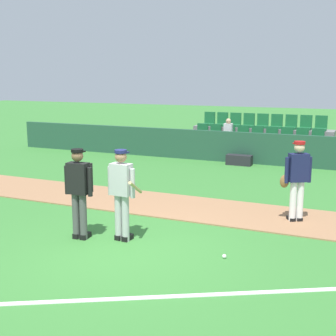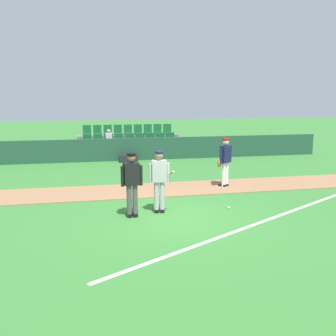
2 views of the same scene
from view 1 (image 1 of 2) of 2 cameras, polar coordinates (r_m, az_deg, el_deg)
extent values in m
plane|color=#387A33|center=(8.59, -5.60, -9.95)|extent=(80.00, 80.00, 0.00)
cube|color=#9E704C|center=(11.14, 1.99, -4.82)|extent=(28.00, 2.02, 0.03)
cube|color=white|center=(7.22, 14.20, -14.47)|extent=(10.50, 5.99, 0.01)
cube|color=#234C38|center=(16.90, 10.00, 2.43)|extent=(20.00, 0.16, 1.12)
cube|color=slate|center=(18.35, 11.06, 1.79)|extent=(5.55, 2.10, 0.30)
cube|color=slate|center=(17.89, 10.79, 2.69)|extent=(5.45, 0.85, 0.40)
cube|color=#196033|center=(18.38, 4.05, 3.87)|extent=(0.44, 0.40, 0.08)
cube|color=#196033|center=(18.55, 4.29, 4.71)|extent=(0.44, 0.08, 0.50)
cube|color=#196033|center=(18.20, 5.68, 3.77)|extent=(0.44, 0.40, 0.08)
cube|color=#196033|center=(18.38, 5.91, 4.62)|extent=(0.44, 0.08, 0.50)
cube|color=#196033|center=(18.04, 7.34, 3.67)|extent=(0.44, 0.40, 0.08)
cube|color=#196033|center=(18.22, 7.56, 4.53)|extent=(0.44, 0.08, 0.50)
cube|color=silver|center=(18.05, 7.41, 4.63)|extent=(0.32, 0.22, 0.52)
sphere|color=tan|center=(18.01, 7.44, 5.74)|extent=(0.20, 0.20, 0.20)
cube|color=#196033|center=(17.89, 9.03, 3.56)|extent=(0.44, 0.40, 0.08)
cube|color=#196033|center=(18.07, 9.24, 4.43)|extent=(0.44, 0.08, 0.50)
cube|color=#196033|center=(17.76, 10.75, 3.44)|extent=(0.44, 0.40, 0.08)
cube|color=#196033|center=(17.94, 10.94, 4.32)|extent=(0.44, 0.08, 0.50)
cube|color=#196033|center=(17.64, 12.49, 3.33)|extent=(0.44, 0.40, 0.08)
cube|color=#196033|center=(17.83, 12.66, 4.21)|extent=(0.44, 0.08, 0.50)
cube|color=#196033|center=(17.55, 14.25, 3.20)|extent=(0.44, 0.40, 0.08)
cube|color=#196033|center=(17.73, 14.41, 4.09)|extent=(0.44, 0.08, 0.50)
cube|color=#196033|center=(17.46, 16.03, 3.07)|extent=(0.44, 0.40, 0.08)
cube|color=#196033|center=(17.65, 16.17, 3.97)|extent=(0.44, 0.08, 0.50)
cube|color=#196033|center=(17.40, 17.82, 2.94)|extent=(0.44, 0.40, 0.08)
cube|color=#196033|center=(17.58, 17.95, 3.84)|extent=(0.44, 0.08, 0.50)
cube|color=slate|center=(18.66, 11.44, 4.25)|extent=(5.45, 0.85, 0.40)
cube|color=#196033|center=(19.13, 4.94, 5.35)|extent=(0.44, 0.40, 0.08)
cube|color=#196033|center=(19.31, 5.16, 6.15)|extent=(0.44, 0.08, 0.50)
cube|color=#196033|center=(18.96, 6.51, 5.27)|extent=(0.44, 0.40, 0.08)
cube|color=#196033|center=(19.14, 6.73, 6.07)|extent=(0.44, 0.08, 0.50)
cube|color=#196033|center=(18.80, 8.12, 5.18)|extent=(0.44, 0.40, 0.08)
cube|color=#196033|center=(18.99, 8.32, 5.99)|extent=(0.44, 0.08, 0.50)
cube|color=#196033|center=(18.66, 9.75, 5.08)|extent=(0.44, 0.40, 0.08)
cube|color=#196033|center=(18.85, 9.94, 5.90)|extent=(0.44, 0.08, 0.50)
cube|color=#196033|center=(18.54, 11.40, 4.98)|extent=(0.44, 0.40, 0.08)
cube|color=#196033|center=(18.72, 11.58, 5.81)|extent=(0.44, 0.08, 0.50)
cube|color=#196033|center=(18.42, 13.07, 4.88)|extent=(0.44, 0.40, 0.08)
cube|color=#196033|center=(18.62, 13.24, 5.71)|extent=(0.44, 0.08, 0.50)
cube|color=#196033|center=(18.33, 14.77, 4.77)|extent=(0.44, 0.40, 0.08)
cube|color=#196033|center=(18.52, 14.92, 5.60)|extent=(0.44, 0.08, 0.50)
cube|color=#196033|center=(18.25, 16.47, 4.65)|extent=(0.44, 0.40, 0.08)
cube|color=#196033|center=(18.44, 16.61, 5.49)|extent=(0.44, 0.08, 0.50)
cube|color=#196033|center=(18.19, 18.19, 4.53)|extent=(0.44, 0.40, 0.08)
cube|color=#196033|center=(18.38, 18.31, 5.37)|extent=(0.44, 0.08, 0.50)
cylinder|color=#B2B2B2|center=(8.95, -6.10, -6.04)|extent=(0.14, 0.14, 0.90)
cylinder|color=#B2B2B2|center=(8.86, -5.24, -6.19)|extent=(0.14, 0.14, 0.90)
cube|color=black|center=(9.12, -5.84, -8.34)|extent=(0.14, 0.27, 0.10)
cube|color=black|center=(9.03, -4.98, -8.51)|extent=(0.14, 0.27, 0.10)
cube|color=#B2B2B2|center=(8.71, -5.77, -1.40)|extent=(0.41, 0.25, 0.60)
cylinder|color=#B2B2B2|center=(8.86, -7.11, -1.54)|extent=(0.09, 0.09, 0.55)
cylinder|color=#B2B2B2|center=(8.59, -4.37, -1.90)|extent=(0.09, 0.09, 0.55)
sphere|color=#9E7051|center=(8.63, -5.82, 1.39)|extent=(0.22, 0.22, 0.22)
cylinder|color=#191E4C|center=(8.61, -5.84, 2.05)|extent=(0.23, 0.23, 0.06)
cube|color=#191E4C|center=(8.70, -5.47, 1.94)|extent=(0.19, 0.13, 0.02)
cylinder|color=tan|center=(8.69, -4.01, -2.41)|extent=(0.24, 0.79, 0.41)
cylinder|color=#4C4C4C|center=(9.15, -11.23, -5.80)|extent=(0.14, 0.14, 0.90)
cylinder|color=#4C4C4C|center=(9.07, -10.37, -5.93)|extent=(0.14, 0.14, 0.90)
cube|color=black|center=(9.32, -10.94, -8.06)|extent=(0.13, 0.27, 0.10)
cube|color=black|center=(9.24, -10.09, -8.20)|extent=(0.13, 0.27, 0.10)
cube|color=black|center=(8.92, -10.98, -1.25)|extent=(0.41, 0.24, 0.60)
cylinder|color=black|center=(9.06, -12.31, -1.43)|extent=(0.09, 0.09, 0.55)
cylinder|color=black|center=(8.80, -9.58, -1.70)|extent=(0.09, 0.09, 0.55)
sphere|color=brown|center=(8.84, -11.08, 1.47)|extent=(0.22, 0.22, 0.22)
cylinder|color=black|center=(8.82, -11.11, 2.11)|extent=(0.23, 0.23, 0.06)
cube|color=black|center=(8.91, -10.76, 2.02)|extent=(0.19, 0.13, 0.02)
cube|color=black|center=(9.03, -10.55, -1.09)|extent=(0.44, 0.10, 0.56)
cylinder|color=white|center=(10.30, 15.09, -4.06)|extent=(0.14, 0.14, 0.90)
cylinder|color=white|center=(10.36, 15.91, -4.01)|extent=(0.14, 0.14, 0.90)
cube|color=black|center=(10.46, 14.85, -6.09)|extent=(0.24, 0.28, 0.10)
cube|color=black|center=(10.52, 15.67, -6.03)|extent=(0.24, 0.28, 0.10)
cube|color=#191E47|center=(10.16, 15.72, 0.05)|extent=(0.46, 0.40, 0.60)
cylinder|color=#191E47|center=(10.07, 14.40, -0.26)|extent=(0.09, 0.09, 0.55)
cylinder|color=#191E47|center=(10.27, 16.99, -0.19)|extent=(0.09, 0.09, 0.55)
sphere|color=beige|center=(10.09, 15.85, 2.45)|extent=(0.22, 0.22, 0.22)
cylinder|color=#B21919|center=(10.07, 15.88, 3.01)|extent=(0.23, 0.23, 0.06)
cube|color=#B21919|center=(10.17, 15.65, 2.93)|extent=(0.22, 0.20, 0.02)
ellipsoid|color=brown|center=(10.16, 14.12, -1.59)|extent=(0.23, 0.21, 0.28)
sphere|color=white|center=(8.21, 6.93, -10.71)|extent=(0.07, 0.07, 0.07)
cube|color=#232328|center=(16.59, 8.74, 0.98)|extent=(0.90, 0.36, 0.36)
camera|label=2|loc=(6.75, -91.78, 1.43)|focal=41.16mm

